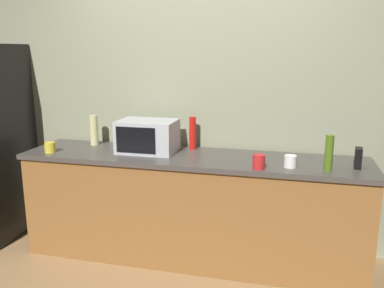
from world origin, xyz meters
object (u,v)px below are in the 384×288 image
at_px(microwave, 148,136).
at_px(mug_yellow, 50,147).
at_px(bottle_olive_oil, 329,153).
at_px(cordless_phone, 358,158).
at_px(bottle_vinegar, 94,130).
at_px(mug_red, 259,162).
at_px(bottle_hot_sauce, 193,133).
at_px(mug_white, 290,161).

bearing_deg(microwave, mug_yellow, -163.86).
height_order(bottle_olive_oil, mug_yellow, bottle_olive_oil).
relative_size(cordless_phone, bottle_vinegar, 0.55).
bearing_deg(mug_red, bottle_hot_sauce, 142.48).
relative_size(mug_white, mug_yellow, 1.01).
relative_size(mug_red, mug_yellow, 1.17).
relative_size(microwave, mug_white, 5.27).
distance_m(microwave, bottle_hot_sauce, 0.39).
distance_m(cordless_phone, bottle_vinegar, 2.24).
height_order(microwave, bottle_olive_oil, microwave).
bearing_deg(bottle_olive_oil, bottle_vinegar, 170.53).
relative_size(microwave, cordless_phone, 3.20).
bearing_deg(mug_red, bottle_olive_oil, 8.55).
distance_m(cordless_phone, mug_red, 0.73).
bearing_deg(cordless_phone, microwave, -176.81).
distance_m(bottle_hot_sauce, mug_red, 0.78).
bearing_deg(bottle_vinegar, cordless_phone, -5.45).
distance_m(mug_red, mug_white, 0.24).
height_order(bottle_hot_sauce, mug_red, bottle_hot_sauce).
relative_size(bottle_vinegar, bottle_hot_sauce, 0.96).
bearing_deg(cordless_phone, bottle_hot_sauce, 174.44).
xyz_separation_m(microwave, cordless_phone, (1.66, -0.09, -0.06)).
distance_m(mug_white, mug_yellow, 1.97).
bearing_deg(bottle_vinegar, mug_red, -15.01).
bearing_deg(microwave, mug_red, -16.57).
height_order(mug_red, mug_white, mug_red).
bearing_deg(mug_white, mug_yellow, -178.86).
distance_m(bottle_vinegar, mug_red, 1.58).
distance_m(mug_red, mug_yellow, 1.75).
bearing_deg(bottle_vinegar, bottle_olive_oil, -9.47).
distance_m(bottle_hot_sauce, mug_white, 0.92).
bearing_deg(bottle_olive_oil, mug_red, -171.45).
relative_size(microwave, bottle_vinegar, 1.76).
height_order(bottle_vinegar, bottle_hot_sauce, bottle_hot_sauce).
xyz_separation_m(mug_red, mug_yellow, (-1.75, 0.06, -0.01)).
xyz_separation_m(bottle_vinegar, bottle_hot_sauce, (0.91, 0.06, 0.01)).
bearing_deg(microwave, bottle_vinegar, 167.71).
distance_m(cordless_phone, bottle_hot_sauce, 1.35).
distance_m(cordless_phone, mug_yellow, 2.46).
distance_m(microwave, mug_yellow, 0.83).
distance_m(bottle_vinegar, mug_white, 1.77).
bearing_deg(mug_red, microwave, 163.43).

